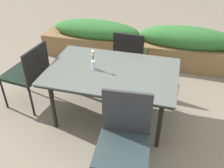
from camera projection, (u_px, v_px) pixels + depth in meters
The scene contains 7 objects.
ground_plane at pixel (111, 118), 3.37m from camera, with size 12.00×12.00×0.00m, color #756B5B.
dining_table at pixel (112, 74), 3.03m from camera, with size 1.55×1.02×0.72m.
chair_far_side at pixel (130, 53), 3.80m from camera, with size 0.48×0.48×0.88m.
chair_near_right at pixel (124, 137), 2.33m from camera, with size 0.52×0.52×0.97m.
chair_end_left at pixel (29, 71), 3.34m from camera, with size 0.55×0.55×0.90m.
flower_vase at pixel (93, 61), 2.97m from camera, with size 0.05×0.05×0.25m.
planter_box at pixel (140, 43), 4.51m from camera, with size 3.58×0.55×0.72m.
Camera 1 is at (0.67, -2.44, 2.27)m, focal length 40.50 mm.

